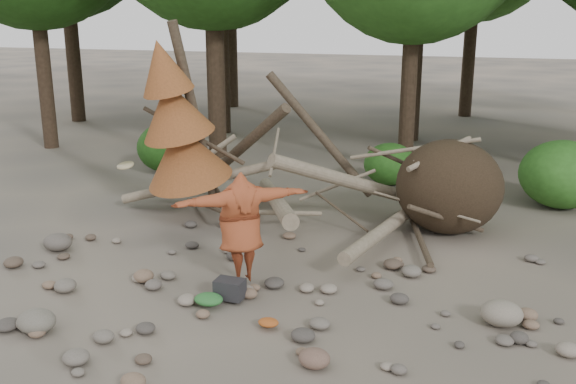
% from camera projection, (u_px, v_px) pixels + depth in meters
% --- Properties ---
extents(ground, '(120.00, 120.00, 0.00)m').
position_uv_depth(ground, '(258.00, 299.00, 10.39)').
color(ground, '#514C44').
rests_on(ground, ground).
extents(deadfall_pile, '(8.55, 5.24, 3.30)m').
position_uv_depth(deadfall_pile, '(420.00, 187.00, 13.39)').
color(deadfall_pile, '#332619').
rests_on(deadfall_pile, ground).
extents(dead_conifer, '(2.06, 2.16, 4.35)m').
position_uv_depth(dead_conifer, '(178.00, 126.00, 13.84)').
color(dead_conifer, '#4C3F30').
rests_on(dead_conifer, ground).
extents(bush_left, '(1.80, 1.80, 1.44)m').
position_uv_depth(bush_left, '(169.00, 147.00, 18.44)').
color(bush_left, '#1F4E15').
rests_on(bush_left, ground).
extents(bush_mid, '(1.40, 1.40, 1.12)m').
position_uv_depth(bush_mid, '(390.00, 164.00, 17.12)').
color(bush_mid, '#2A631C').
rests_on(bush_mid, ground).
extents(bush_right, '(2.00, 2.00, 1.60)m').
position_uv_depth(bush_right, '(563.00, 174.00, 15.06)').
color(bush_right, '#347624').
rests_on(bush_right, ground).
extents(frisbee_thrower, '(3.53, 1.97, 1.90)m').
position_uv_depth(frisbee_thrower, '(241.00, 227.00, 10.69)').
color(frisbee_thrower, '#954021').
rests_on(frisbee_thrower, ground).
extents(backpack, '(0.47, 0.32, 0.31)m').
position_uv_depth(backpack, '(230.00, 292.00, 10.27)').
color(backpack, black).
rests_on(backpack, ground).
extents(cloth_green, '(0.46, 0.39, 0.17)m').
position_uv_depth(cloth_green, '(209.00, 302.00, 10.07)').
color(cloth_green, '#28662C').
rests_on(cloth_green, ground).
extents(cloth_orange, '(0.31, 0.25, 0.11)m').
position_uv_depth(cloth_orange, '(268.00, 325.00, 9.39)').
color(cloth_orange, '#9D491A').
rests_on(cloth_orange, ground).
extents(boulder_front_left, '(0.57, 0.51, 0.34)m').
position_uv_depth(boulder_front_left, '(36.00, 321.00, 9.28)').
color(boulder_front_left, '#6D675A').
rests_on(boulder_front_left, ground).
extents(boulder_front_right, '(0.42, 0.38, 0.25)m').
position_uv_depth(boulder_front_right, '(314.00, 358.00, 8.37)').
color(boulder_front_right, brown).
rests_on(boulder_front_right, ground).
extents(boulder_mid_right, '(0.62, 0.56, 0.37)m').
position_uv_depth(boulder_mid_right, '(502.00, 313.00, 9.48)').
color(boulder_mid_right, gray).
rests_on(boulder_mid_right, ground).
extents(boulder_mid_left, '(0.56, 0.50, 0.34)m').
position_uv_depth(boulder_mid_left, '(58.00, 242.00, 12.46)').
color(boulder_mid_left, '#5C554D').
rests_on(boulder_mid_left, ground).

